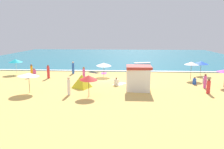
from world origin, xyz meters
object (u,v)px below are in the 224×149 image
beach_umbrella_5 (29,75)px  beach_umbrella_4 (89,78)px  beachgoer_1 (73,68)px  beachgoer_5 (32,71)px  beachgoer_10 (205,81)px  beach_umbrella_7 (201,63)px  beach_umbrella_1 (104,64)px  beachgoer_9 (84,75)px  beachgoer_2 (205,80)px  beach_umbrella_3 (192,63)px  beachgoer_6 (69,86)px  beachgoer_0 (128,72)px  beachgoer_11 (194,81)px  small_boat_0 (142,64)px  beach_tent (82,81)px  lifeguard_cabana (139,78)px  beachgoer_4 (34,71)px  beachgoer_3 (48,72)px  beachgoer_8 (208,86)px  beachgoer_7 (116,82)px

beach_umbrella_5 → beach_umbrella_4: bearing=-8.7°
beachgoer_1 → beachgoer_5: bearing=-153.0°
beachgoer_10 → beach_umbrella_7: bearing=75.1°
beach_umbrella_1 → beachgoer_5: size_ratio=1.38×
beachgoer_9 → beachgoer_10: (13.90, -2.26, -0.17)m
beach_umbrella_4 → beachgoer_1: size_ratio=1.34×
beach_umbrella_4 → beachgoer_2: beach_umbrella_4 is taller
beach_umbrella_3 → beachgoer_6: size_ratio=1.44×
beachgoer_0 → beachgoer_11: beachgoer_0 is taller
beach_umbrella_5 → beachgoer_1: size_ratio=1.58×
beach_umbrella_1 → beachgoer_10: bearing=-27.0°
beach_umbrella_5 → small_boat_0: (12.87, 19.24, -1.53)m
beach_tent → beachgoer_0: size_ratio=1.35×
lifeguard_cabana → beachgoer_2: (8.26, 3.88, -0.94)m
beachgoer_4 → beach_umbrella_4: bearing=-47.8°
beach_umbrella_5 → beachgoer_10: bearing=8.9°
beachgoer_3 → beachgoer_9: beachgoer_9 is taller
lifeguard_cabana → beachgoer_2: 9.17m
beach_umbrella_4 → beachgoer_6: size_ratio=1.38×
beach_umbrella_4 → beachgoer_6: (-2.03, 0.32, -0.97)m
lifeguard_cabana → beachgoer_0: (-1.06, 6.42, -0.50)m
beach_umbrella_3 → beachgoer_1: bearing=169.2°
beach_umbrella_3 → beach_tent: (-13.37, -5.11, -1.40)m
beach_tent → beachgoer_8: beachgoer_8 is taller
lifeguard_cabana → beachgoer_7: 3.39m
beachgoer_0 → beachgoer_8: size_ratio=1.11×
lifeguard_cabana → beachgoer_5: 15.73m
beachgoer_1 → beachgoer_11: (15.98, -5.85, -0.49)m
beach_tent → beachgoer_5: bearing=145.5°
beachgoer_4 → beachgoer_6: bearing=-53.3°
beach_tent → beachgoer_7: beach_tent is taller
beach_umbrella_1 → beachgoer_11: 12.04m
beachgoer_2 → beachgoer_6: bearing=-158.2°
beachgoer_1 → beachgoer_6: bearing=-78.7°
beachgoer_10 → beachgoer_11: 1.96m
beachgoer_2 → beachgoer_11: beachgoer_2 is taller
beach_umbrella_4 → beachgoer_5: size_ratio=1.41×
beachgoer_6 → small_boat_0: beachgoer_6 is taller
beach_tent → beachgoer_4: 11.71m
beachgoer_7 → beachgoer_10: beachgoer_10 is taller
beachgoer_9 → small_boat_0: bearing=59.7°
beach_umbrella_3 → beachgoer_7: beach_umbrella_3 is taller
beach_umbrella_5 → beachgoer_7: size_ratio=3.14×
beach_umbrella_7 → beachgoer_4: 24.42m
beachgoer_7 → beachgoer_1: bearing=134.4°
beach_umbrella_1 → beach_umbrella_5: beach_umbrella_5 is taller
beachgoer_1 → lifeguard_cabana: bearing=-44.5°
beach_umbrella_1 → beachgoer_8: bearing=-35.8°
beach_umbrella_3 → beachgoer_9: (-13.66, -2.30, -1.21)m
beach_umbrella_4 → beach_tent: size_ratio=1.05×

